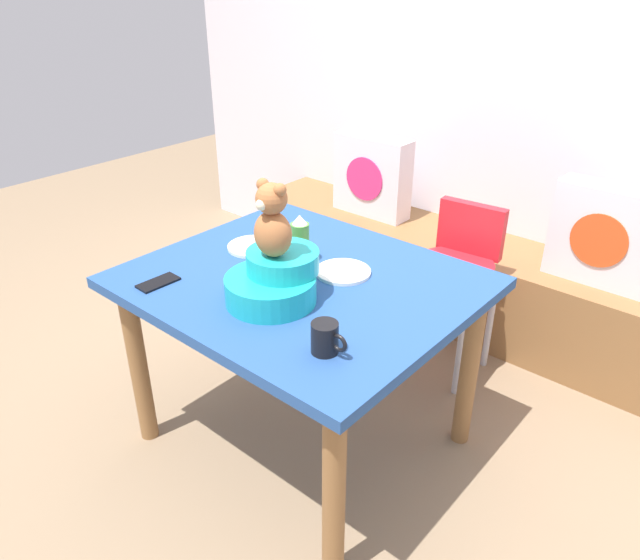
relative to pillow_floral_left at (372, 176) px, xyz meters
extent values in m
plane|color=#8C7256|center=(0.59, -1.23, -0.68)|extent=(8.00, 8.00, 0.00)
cube|color=silver|center=(0.59, 0.29, 0.62)|extent=(4.40, 0.10, 2.60)
cube|color=olive|center=(0.59, 0.02, -0.45)|extent=(2.60, 0.44, 0.46)
cube|color=silver|center=(0.00, 0.00, 0.00)|extent=(0.44, 0.14, 0.44)
cylinder|color=#E02D72|center=(0.00, -0.07, 0.00)|extent=(0.24, 0.01, 0.24)
cube|color=silver|center=(1.25, 0.00, 0.00)|extent=(0.44, 0.14, 0.44)
cylinder|color=#D84C1E|center=(1.25, -0.07, 0.00)|extent=(0.24, 0.01, 0.24)
cube|color=#264C8C|center=(0.59, -1.23, 0.04)|extent=(1.16, 1.00, 0.04)
cylinder|color=olive|center=(0.10, -1.63, -0.33)|extent=(0.07, 0.07, 0.70)
cylinder|color=olive|center=(1.08, -1.63, -0.33)|extent=(0.07, 0.07, 0.70)
cylinder|color=olive|center=(0.10, -0.82, -0.33)|extent=(0.07, 0.07, 0.70)
cylinder|color=olive|center=(1.08, -0.82, -0.33)|extent=(0.07, 0.07, 0.70)
cylinder|color=red|center=(0.78, -0.43, -0.17)|extent=(0.34, 0.34, 0.10)
cube|color=red|center=(0.76, -0.29, -0.01)|extent=(0.30, 0.08, 0.24)
cube|color=white|center=(0.79, -0.61, -0.10)|extent=(0.32, 0.23, 0.02)
cylinder|color=silver|center=(0.64, -0.57, -0.45)|extent=(0.03, 0.03, 0.46)
cylinder|color=silver|center=(0.92, -0.57, -0.45)|extent=(0.03, 0.03, 0.46)
cylinder|color=silver|center=(0.64, -0.29, -0.45)|extent=(0.03, 0.03, 0.46)
cylinder|color=silver|center=(0.92, -0.29, -0.45)|extent=(0.03, 0.03, 0.46)
cylinder|color=#1BAFB3|center=(0.63, -1.42, 0.10)|extent=(0.30, 0.30, 0.09)
cylinder|color=#1BAFB3|center=(0.63, -1.36, 0.18)|extent=(0.24, 0.24, 0.07)
ellipsoid|color=#AD683A|center=(0.63, -1.40, 0.29)|extent=(0.13, 0.11, 0.15)
sphere|color=#AD683A|center=(0.63, -1.40, 0.41)|extent=(0.10, 0.10, 0.10)
sphere|color=beige|center=(0.63, -1.44, 0.40)|extent=(0.04, 0.04, 0.04)
sphere|color=#AD683A|center=(0.59, -1.40, 0.45)|extent=(0.04, 0.04, 0.04)
sphere|color=#AD683A|center=(0.66, -1.40, 0.45)|extent=(0.04, 0.04, 0.04)
cylinder|color=#4C8C33|center=(0.50, -1.13, 0.13)|extent=(0.07, 0.07, 0.15)
cone|color=white|center=(0.50, -1.13, 0.23)|extent=(0.06, 0.06, 0.03)
cylinder|color=black|center=(0.95, -1.52, 0.11)|extent=(0.08, 0.08, 0.09)
torus|color=black|center=(1.00, -1.52, 0.11)|extent=(0.06, 0.01, 0.06)
cylinder|color=white|center=(0.28, -1.17, 0.07)|extent=(0.20, 0.20, 0.01)
cylinder|color=white|center=(0.68, -1.10, 0.07)|extent=(0.20, 0.20, 0.01)
cube|color=black|center=(0.24, -1.59, 0.06)|extent=(0.08, 0.15, 0.01)
camera|label=1|loc=(1.87, -2.61, 1.06)|focal=33.79mm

